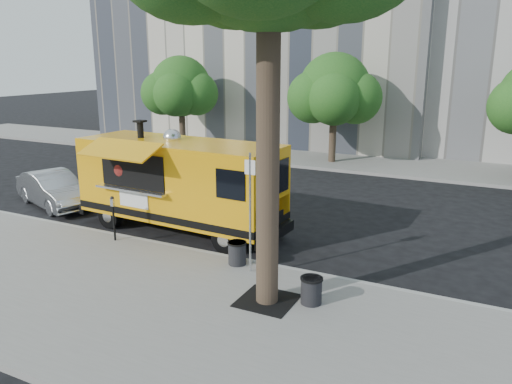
% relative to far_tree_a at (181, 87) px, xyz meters
% --- Properties ---
extents(ground, '(120.00, 120.00, 0.00)m').
position_rel_far_tree_a_xyz_m(ground, '(10.00, -12.30, -3.78)').
color(ground, black).
rests_on(ground, ground).
extents(sidewalk, '(60.00, 6.00, 0.15)m').
position_rel_far_tree_a_xyz_m(sidewalk, '(10.00, -16.30, -3.70)').
color(sidewalk, gray).
rests_on(sidewalk, ground).
extents(curb, '(60.00, 0.14, 0.16)m').
position_rel_far_tree_a_xyz_m(curb, '(10.00, -13.23, -3.70)').
color(curb, '#999993').
rests_on(curb, ground).
extents(far_sidewalk, '(60.00, 5.00, 0.15)m').
position_rel_far_tree_a_xyz_m(far_sidewalk, '(10.00, 1.20, -3.70)').
color(far_sidewalk, gray).
rests_on(far_sidewalk, ground).
extents(tree_well, '(1.20, 1.20, 0.02)m').
position_rel_far_tree_a_xyz_m(tree_well, '(12.60, -15.10, -3.62)').
color(tree_well, black).
rests_on(tree_well, sidewalk).
extents(far_tree_a, '(3.42, 3.42, 5.36)m').
position_rel_far_tree_a_xyz_m(far_tree_a, '(0.00, 0.00, 0.00)').
color(far_tree_a, '#33261C').
rests_on(far_tree_a, far_sidewalk).
extents(far_tree_b, '(3.60, 3.60, 5.50)m').
position_rel_far_tree_a_xyz_m(far_tree_b, '(9.00, 0.40, 0.06)').
color(far_tree_b, '#33261C').
rests_on(far_tree_b, far_sidewalk).
extents(sign_post, '(0.28, 0.06, 3.00)m').
position_rel_far_tree_a_xyz_m(sign_post, '(11.55, -13.85, -1.93)').
color(sign_post, silver).
rests_on(sign_post, sidewalk).
extents(parking_meter, '(0.11, 0.11, 1.33)m').
position_rel_far_tree_a_xyz_m(parking_meter, '(7.00, -13.65, -2.79)').
color(parking_meter, black).
rests_on(parking_meter, sidewalk).
extents(food_truck, '(6.96, 3.34, 3.39)m').
position_rel_far_tree_a_xyz_m(food_truck, '(7.97, -11.73, -2.18)').
color(food_truck, '#F5A50C').
rests_on(food_truck, ground).
extents(sedan, '(4.15, 2.60, 1.29)m').
position_rel_far_tree_a_xyz_m(sedan, '(2.24, -11.55, -3.13)').
color(sedan, '#A5A8AC').
rests_on(sedan, ground).
extents(trash_bin_left, '(0.50, 0.50, 0.60)m').
position_rel_far_tree_a_xyz_m(trash_bin_left, '(11.04, -13.60, -3.31)').
color(trash_bin_left, black).
rests_on(trash_bin_left, sidewalk).
extents(trash_bin_right, '(0.50, 0.50, 0.60)m').
position_rel_far_tree_a_xyz_m(trash_bin_right, '(13.50, -14.77, -3.31)').
color(trash_bin_right, black).
rests_on(trash_bin_right, sidewalk).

